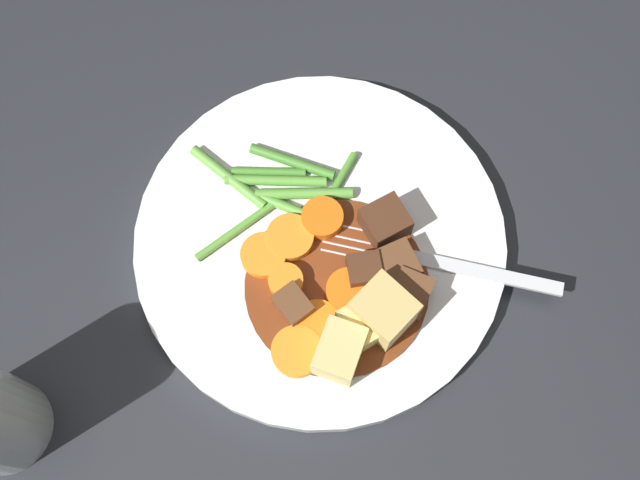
# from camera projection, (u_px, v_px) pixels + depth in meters

# --- Properties ---
(ground_plane) EXTENTS (3.00, 3.00, 0.00)m
(ground_plane) POSITION_uv_depth(u_px,v_px,m) (320.00, 247.00, 0.61)
(ground_plane) COLOR #26282D
(dinner_plate) EXTENTS (0.27, 0.27, 0.02)m
(dinner_plate) POSITION_uv_depth(u_px,v_px,m) (320.00, 244.00, 0.60)
(dinner_plate) COLOR white
(dinner_plate) RESTS_ON ground_plane
(stew_sauce) EXTENTS (0.13, 0.13, 0.00)m
(stew_sauce) POSITION_uv_depth(u_px,v_px,m) (338.00, 286.00, 0.58)
(stew_sauce) COLOR brown
(stew_sauce) RESTS_ON dinner_plate
(carrot_slice_0) EXTENTS (0.04, 0.04, 0.01)m
(carrot_slice_0) POSITION_uv_depth(u_px,v_px,m) (385.00, 296.00, 0.57)
(carrot_slice_0) COLOR orange
(carrot_slice_0) RESTS_ON dinner_plate
(carrot_slice_1) EXTENTS (0.03, 0.03, 0.01)m
(carrot_slice_1) POSITION_uv_depth(u_px,v_px,m) (286.00, 282.00, 0.58)
(carrot_slice_1) COLOR orange
(carrot_slice_1) RESTS_ON dinner_plate
(carrot_slice_2) EXTENTS (0.04, 0.04, 0.01)m
(carrot_slice_2) POSITION_uv_depth(u_px,v_px,m) (297.00, 352.00, 0.56)
(carrot_slice_2) COLOR orange
(carrot_slice_2) RESTS_ON dinner_plate
(carrot_slice_3) EXTENTS (0.04, 0.04, 0.01)m
(carrot_slice_3) POSITION_uv_depth(u_px,v_px,m) (322.00, 219.00, 0.59)
(carrot_slice_3) COLOR orange
(carrot_slice_3) RESTS_ON dinner_plate
(carrot_slice_4) EXTENTS (0.05, 0.05, 0.01)m
(carrot_slice_4) POSITION_uv_depth(u_px,v_px,m) (265.00, 259.00, 0.58)
(carrot_slice_4) COLOR orange
(carrot_slice_4) RESTS_ON dinner_plate
(carrot_slice_5) EXTENTS (0.05, 0.05, 0.01)m
(carrot_slice_5) POSITION_uv_depth(u_px,v_px,m) (290.00, 238.00, 0.59)
(carrot_slice_5) COLOR orange
(carrot_slice_5) RESTS_ON dinner_plate
(carrot_slice_6) EXTENTS (0.05, 0.05, 0.01)m
(carrot_slice_6) POSITION_uv_depth(u_px,v_px,m) (349.00, 292.00, 0.57)
(carrot_slice_6) COLOR orange
(carrot_slice_6) RESTS_ON dinner_plate
(carrot_slice_7) EXTENTS (0.05, 0.05, 0.01)m
(carrot_slice_7) POSITION_uv_depth(u_px,v_px,m) (317.00, 326.00, 0.57)
(carrot_slice_7) COLOR orange
(carrot_slice_7) RESTS_ON dinner_plate
(potato_chunk_0) EXTENTS (0.05, 0.05, 0.04)m
(potato_chunk_0) POSITION_uv_depth(u_px,v_px,m) (384.00, 311.00, 0.56)
(potato_chunk_0) COLOR #DBBC6B
(potato_chunk_0) RESTS_ON dinner_plate
(potato_chunk_1) EXTENTS (0.05, 0.05, 0.03)m
(potato_chunk_1) POSITION_uv_depth(u_px,v_px,m) (340.00, 351.00, 0.55)
(potato_chunk_1) COLOR #E5CC7A
(potato_chunk_1) RESTS_ON dinner_plate
(potato_chunk_2) EXTENTS (0.04, 0.04, 0.03)m
(potato_chunk_2) POSITION_uv_depth(u_px,v_px,m) (364.00, 324.00, 0.56)
(potato_chunk_2) COLOR #DBBC6B
(potato_chunk_2) RESTS_ON dinner_plate
(meat_chunk_0) EXTENTS (0.03, 0.03, 0.02)m
(meat_chunk_0) POSITION_uv_depth(u_px,v_px,m) (293.00, 305.00, 0.57)
(meat_chunk_0) COLOR brown
(meat_chunk_0) RESTS_ON dinner_plate
(meat_chunk_1) EXTENTS (0.03, 0.03, 0.02)m
(meat_chunk_1) POSITION_uv_depth(u_px,v_px,m) (397.00, 265.00, 0.58)
(meat_chunk_1) COLOR brown
(meat_chunk_1) RESTS_ON dinner_plate
(meat_chunk_2) EXTENTS (0.03, 0.03, 0.03)m
(meat_chunk_2) POSITION_uv_depth(u_px,v_px,m) (385.00, 222.00, 0.58)
(meat_chunk_2) COLOR #4C2B19
(meat_chunk_2) RESTS_ON dinner_plate
(meat_chunk_3) EXTENTS (0.04, 0.04, 0.02)m
(meat_chunk_3) POSITION_uv_depth(u_px,v_px,m) (410.00, 294.00, 0.57)
(meat_chunk_3) COLOR brown
(meat_chunk_3) RESTS_ON dinner_plate
(meat_chunk_4) EXTENTS (0.03, 0.03, 0.02)m
(meat_chunk_4) POSITION_uv_depth(u_px,v_px,m) (364.00, 271.00, 0.57)
(meat_chunk_4) COLOR #4C2B19
(meat_chunk_4) RESTS_ON dinner_plate
(green_bean_0) EXTENTS (0.05, 0.06, 0.01)m
(green_bean_0) POSITION_uv_depth(u_px,v_px,m) (296.00, 161.00, 0.61)
(green_bean_0) COLOR #4C8E33
(green_bean_0) RESTS_ON dinner_plate
(green_bean_1) EXTENTS (0.03, 0.07, 0.01)m
(green_bean_1) POSITION_uv_depth(u_px,v_px,m) (302.00, 194.00, 0.60)
(green_bean_1) COLOR #66AD42
(green_bean_1) RESTS_ON dinner_plate
(green_bean_2) EXTENTS (0.05, 0.05, 0.01)m
(green_bean_2) POSITION_uv_depth(u_px,v_px,m) (336.00, 186.00, 0.60)
(green_bean_2) COLOR #599E38
(green_bean_2) RESTS_ON dinner_plate
(green_bean_3) EXTENTS (0.04, 0.05, 0.01)m
(green_bean_3) POSITION_uv_depth(u_px,v_px,m) (296.00, 211.00, 0.60)
(green_bean_3) COLOR #66AD42
(green_bean_3) RESTS_ON dinner_plate
(green_bean_4) EXTENTS (0.03, 0.05, 0.01)m
(green_bean_4) POSITION_uv_depth(u_px,v_px,m) (269.00, 172.00, 0.61)
(green_bean_4) COLOR #4C8E33
(green_bean_4) RESTS_ON dinner_plate
(green_bean_5) EXTENTS (0.03, 0.07, 0.01)m
(green_bean_5) POSITION_uv_depth(u_px,v_px,m) (276.00, 181.00, 0.60)
(green_bean_5) COLOR #66AD42
(green_bean_5) RESTS_ON dinner_plate
(green_bean_6) EXTENTS (0.07, 0.04, 0.01)m
(green_bean_6) POSITION_uv_depth(u_px,v_px,m) (229.00, 177.00, 0.61)
(green_bean_6) COLOR #66AD42
(green_bean_6) RESTS_ON dinner_plate
(green_bean_7) EXTENTS (0.03, 0.07, 0.01)m
(green_bean_7) POSITION_uv_depth(u_px,v_px,m) (237.00, 230.00, 0.59)
(green_bean_7) COLOR #66AD42
(green_bean_7) RESTS_ON dinner_plate
(fork) EXTENTS (0.11, 0.16, 0.00)m
(fork) POSITION_uv_depth(u_px,v_px,m) (433.00, 262.00, 0.59)
(fork) COLOR silver
(fork) RESTS_ON dinner_plate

